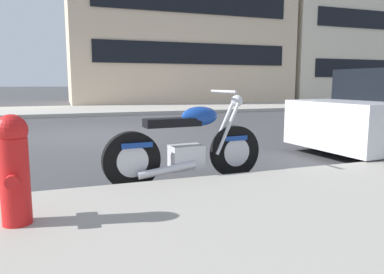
# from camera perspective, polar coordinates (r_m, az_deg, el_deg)

# --- Properties ---
(ground_plane) EXTENTS (260.00, 260.00, 0.00)m
(ground_plane) POSITION_cam_1_polar(r_m,az_deg,el_deg) (9.01, -15.17, 0.30)
(ground_plane) COLOR #3D3D3F
(sidewalk_far_curb) EXTENTS (120.00, 5.00, 0.14)m
(sidewalk_far_curb) POSITION_cam_1_polar(r_m,az_deg,el_deg) (20.68, 18.31, 4.77)
(sidewalk_far_curb) COLOR #ADA89E
(sidewalk_far_curb) RESTS_ON ground
(parking_stall_stripe) EXTENTS (0.12, 2.20, 0.01)m
(parking_stall_stripe) POSITION_cam_1_polar(r_m,az_deg,el_deg) (4.80, -11.07, -6.47)
(parking_stall_stripe) COLOR silver
(parking_stall_stripe) RESTS_ON ground
(parked_motorcycle) EXTENTS (2.05, 0.62, 1.14)m
(parked_motorcycle) POSITION_cam_1_polar(r_m,az_deg,el_deg) (4.49, -0.66, -1.64)
(parked_motorcycle) COLOR black
(parked_motorcycle) RESTS_ON ground
(fire_hydrant) EXTENTS (0.24, 0.36, 0.85)m
(fire_hydrant) POSITION_cam_1_polar(r_m,az_deg,el_deg) (3.10, -25.97, -4.19)
(fire_hydrant) COLOR red
(fire_hydrant) RESTS_ON sidewalk_near_curb
(townhouse_mid_block) EXTENTS (12.63, 8.08, 12.57)m
(townhouse_mid_block) POSITION_cam_1_polar(r_m,az_deg,el_deg) (24.14, -2.96, 20.49)
(townhouse_mid_block) COLOR beige
(townhouse_mid_block) RESTS_ON ground
(townhouse_near_left) EXTENTS (12.83, 8.47, 9.72)m
(townhouse_near_left) POSITION_cam_1_polar(r_m,az_deg,el_deg) (30.46, 22.10, 14.65)
(townhouse_near_left) COLOR beige
(townhouse_near_left) RESTS_ON ground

